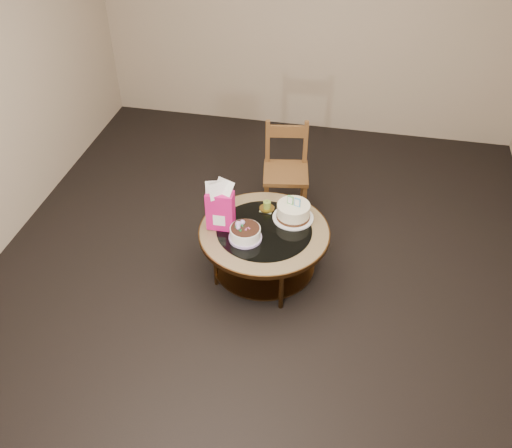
% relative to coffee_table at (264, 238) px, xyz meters
% --- Properties ---
extents(ground, '(5.00, 5.00, 0.00)m').
position_rel_coffee_table_xyz_m(ground, '(-0.00, 0.00, -0.38)').
color(ground, black).
rests_on(ground, ground).
extents(room_walls, '(4.52, 5.02, 2.61)m').
position_rel_coffee_table_xyz_m(room_walls, '(-0.00, 0.00, 1.16)').
color(room_walls, tan).
rests_on(room_walls, ground).
extents(coffee_table, '(1.02, 1.02, 0.46)m').
position_rel_coffee_table_xyz_m(coffee_table, '(0.00, 0.00, 0.00)').
color(coffee_table, brown).
rests_on(coffee_table, ground).
extents(decorated_cake, '(0.25, 0.25, 0.15)m').
position_rel_coffee_table_xyz_m(decorated_cake, '(-0.12, -0.13, 0.13)').
color(decorated_cake, '#B89BDB').
rests_on(decorated_cake, coffee_table).
extents(cream_cake, '(0.32, 0.32, 0.21)m').
position_rel_coffee_table_xyz_m(cream_cake, '(0.20, 0.19, 0.14)').
color(cream_cake, white).
rests_on(cream_cake, coffee_table).
extents(gift_bag, '(0.21, 0.15, 0.41)m').
position_rel_coffee_table_xyz_m(gift_bag, '(-0.33, -0.03, 0.28)').
color(gift_bag, '#DC1487').
rests_on(gift_bag, coffee_table).
extents(pillar_candle, '(0.12, 0.12, 0.09)m').
position_rel_coffee_table_xyz_m(pillar_candle, '(-0.03, 0.25, 0.11)').
color(pillar_candle, '#E0CF5C').
rests_on(pillar_candle, coffee_table).
extents(dining_chair, '(0.45, 0.45, 0.85)m').
position_rel_coffee_table_xyz_m(dining_chair, '(0.02, 0.89, 0.05)').
color(dining_chair, brown).
rests_on(dining_chair, ground).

